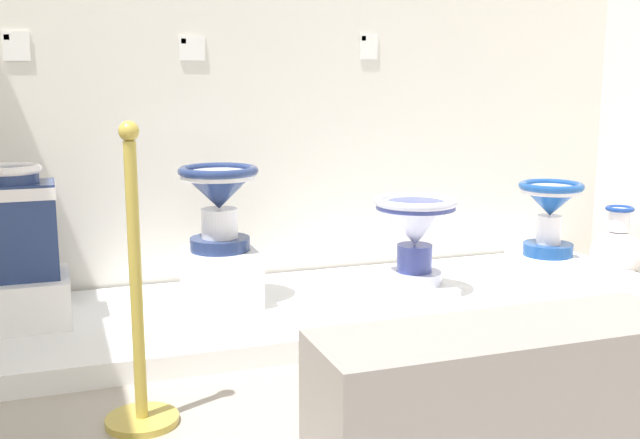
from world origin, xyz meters
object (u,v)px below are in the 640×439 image
at_px(plinth_block_rightmost, 21,300).
at_px(plinth_block_pale_glazed, 547,264).
at_px(antique_toilet_pale_glazed, 550,207).
at_px(info_placard_first, 16,46).
at_px(plinth_block_broad_patterned, 221,277).
at_px(plinth_block_leftmost, 414,288).
at_px(antique_toilet_rightmost, 15,220).
at_px(info_placard_third, 369,46).
at_px(antique_toilet_broad_patterned, 219,195).
at_px(info_placard_second, 192,48).
at_px(antique_toilet_leftmost, 415,226).
at_px(decorative_vase_corner, 617,251).
at_px(stanchion_post_near_left, 138,333).
at_px(museum_bench, 505,391).

xyz_separation_m(plinth_block_rightmost, plinth_block_pale_glazed, (2.59, -0.03, -0.05)).
relative_size(antique_toilet_pale_glazed, info_placard_first, 2.97).
bearing_deg(info_placard_first, plinth_block_rightmost, -94.82).
relative_size(plinth_block_broad_patterned, antique_toilet_pale_glazed, 0.91).
bearing_deg(plinth_block_leftmost, antique_toilet_pale_glazed, 8.33).
distance_m(antique_toilet_rightmost, info_placard_third, 1.96).
xyz_separation_m(antique_toilet_rightmost, antique_toilet_broad_patterned, (0.85, 0.01, 0.06)).
bearing_deg(info_placard_second, plinth_block_leftmost, -33.20).
bearing_deg(antique_toilet_leftmost, antique_toilet_broad_patterned, 169.77).
relative_size(info_placard_first, decorative_vase_corner, 0.31).
bearing_deg(plinth_block_rightmost, antique_toilet_broad_patterned, 0.36).
bearing_deg(antique_toilet_broad_patterned, plinth_block_broad_patterned, -116.57).
xyz_separation_m(decorative_vase_corner, stanchion_post_near_left, (-2.68, -0.93, 0.14)).
xyz_separation_m(plinth_block_broad_patterned, plinth_block_pale_glazed, (1.74, -0.04, -0.08)).
xyz_separation_m(plinth_block_leftmost, plinth_block_pale_glazed, (0.84, 0.12, 0.02)).
distance_m(info_placard_first, decorative_vase_corner, 3.25).
height_order(antique_toilet_rightmost, info_placard_first, info_placard_first).
distance_m(plinth_block_broad_patterned, antique_toilet_pale_glazed, 1.76).
bearing_deg(antique_toilet_pale_glazed, decorative_vase_corner, 3.72).
bearing_deg(decorative_vase_corner, plinth_block_pale_glazed, -176.28).
relative_size(info_placard_first, stanchion_post_near_left, 0.13).
distance_m(antique_toilet_leftmost, stanchion_post_near_left, 1.58).
bearing_deg(plinth_block_pale_glazed, info_placard_third, 150.04).
distance_m(plinth_block_broad_patterned, museum_bench, 1.60).
xyz_separation_m(antique_toilet_leftmost, info_placard_third, (0.01, 0.60, 0.85)).
bearing_deg(antique_toilet_rightmost, info_placard_first, 85.18).
xyz_separation_m(plinth_block_rightmost, decorative_vase_corner, (3.07, -0.00, -0.02)).
xyz_separation_m(plinth_block_leftmost, antique_toilet_pale_glazed, (0.84, 0.12, 0.33)).
bearing_deg(info_placard_third, plinth_block_leftmost, -90.75).
bearing_deg(plinth_block_broad_patterned, antique_toilet_pale_glazed, -1.29).
xyz_separation_m(info_placard_second, info_placard_third, (0.93, -0.00, 0.02)).
bearing_deg(plinth_block_rightmost, antique_toilet_leftmost, -5.11).
bearing_deg(museum_bench, stanchion_post_near_left, 150.47).
bearing_deg(antique_toilet_broad_patterned, antique_toilet_leftmost, -10.23).
distance_m(antique_toilet_broad_patterned, info_placard_third, 1.22).
distance_m(plinth_block_pale_glazed, info_placard_third, 1.48).
relative_size(plinth_block_rightmost, decorative_vase_corner, 0.95).
distance_m(antique_toilet_broad_patterned, info_placard_second, 0.79).
distance_m(plinth_block_rightmost, antique_toilet_leftmost, 1.78).
distance_m(plinth_block_pale_glazed, info_placard_second, 2.14).
height_order(plinth_block_broad_patterned, antique_toilet_pale_glazed, antique_toilet_pale_glazed).
xyz_separation_m(plinth_block_rightmost, stanchion_post_near_left, (0.39, -0.93, 0.12)).
bearing_deg(antique_toilet_broad_patterned, info_placard_second, 93.01).
xyz_separation_m(plinth_block_broad_patterned, info_placard_third, (0.91, 0.44, 1.06)).
bearing_deg(info_placard_third, plinth_block_pale_glazed, -29.96).
distance_m(antique_toilet_rightmost, decorative_vase_corner, 3.09).
xyz_separation_m(plinth_block_rightmost, info_placard_second, (0.83, 0.45, 1.06)).
xyz_separation_m(antique_toilet_leftmost, info_placard_second, (-0.92, 0.60, 0.82)).
bearing_deg(stanchion_post_near_left, info_placard_second, 72.15).
relative_size(antique_toilet_rightmost, plinth_block_pale_glazed, 1.30).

